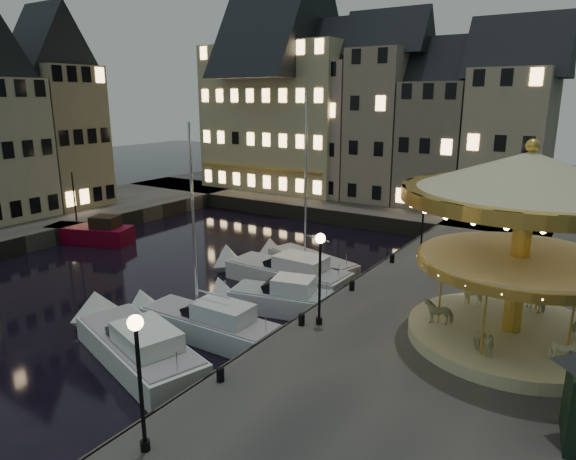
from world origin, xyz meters
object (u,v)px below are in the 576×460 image
Objects in this scene: bollard_c at (352,285)px; bollard_d at (392,258)px; bollard_b at (302,319)px; motorboat_c at (203,323)px; motorboat_d at (274,299)px; motorboat_b at (135,345)px; motorboat_e at (283,273)px; streetlamp_b at (320,266)px; carousel at (525,213)px; streetlamp_a at (139,364)px; motorboat_f at (306,263)px; bollard_a at (220,373)px; red_fishing_boat at (91,234)px; streetlamp_c at (424,210)px.

bollard_d is (0.00, 5.50, 0.00)m from bollard_c.
bollard_b and bollard_c have the same top height.
motorboat_d is (1.08, 4.40, -0.04)m from motorboat_c.
motorboat_b and motorboat_e have the same top height.
bollard_d is at bearing 93.43° from streetlamp_b.
motorboat_d is at bearing -116.36° from bollard_d.
streetlamp_a is at bearing -120.00° from carousel.
motorboat_f reaches higher than carousel.
motorboat_e reaches higher than bollard_d.
motorboat_c reaches higher than motorboat_b.
motorboat_f is (-5.56, 4.60, -1.07)m from bollard_c.
streetlamp_a is at bearing -81.47° from bollard_a.
bollard_b is 0.06× the size of carousel.
motorboat_c reaches higher than streetlamp_a.
bollard_b is at bearing -59.92° from motorboat_f.
streetlamp_a and streetlamp_b have the same top height.
bollard_c is (-0.60, 14.50, -2.41)m from streetlamp_a.
red_fishing_boat is (-23.66, 15.64, -3.33)m from streetlamp_a.
motorboat_c is 1.16× the size of carousel.
carousel reaches higher than motorboat_b.
streetlamp_a is at bearing -69.33° from motorboat_e.
red_fishing_boat is (-17.50, -0.69, 0.04)m from motorboat_e.
motorboat_c reaches higher than motorboat_e.
motorboat_f reaches higher than bollard_a.
streetlamp_b is 8.74m from motorboat_b.
streetlamp_c is 19.84m from motorboat_b.
motorboat_f is at bearing 110.22° from bollard_a.
streetlamp_c reaches higher than motorboat_d.
motorboat_b is at bearing -105.28° from motorboat_d.
bollard_d is 5.74m from motorboat_f.
streetlamp_c is 7.32× the size of bollard_d.
bollard_a is 16.13m from motorboat_f.
carousel is at bearing 19.93° from motorboat_c.
bollard_c is at bearing 97.59° from streetlamp_b.
motorboat_f is (-5.56, -0.90, -1.07)m from bollard_d.
streetlamp_b is at bearing 84.29° from bollard_a.
bollard_d is 0.06× the size of motorboat_b.
streetlamp_a is 0.59× the size of red_fishing_boat.
motorboat_b is at bearing -108.89° from streetlamp_c.
motorboat_d is at bearing -178.92° from carousel.
streetlamp_b is 6.52m from motorboat_c.
streetlamp_b is at bearing -90.00° from streetlamp_c.
motorboat_e is (-6.16, 6.33, -3.37)m from streetlamp_b.
streetlamp_c reaches higher than motorboat_e.
red_fishing_boat reaches higher than streetlamp_c.
motorboat_c is (-4.72, -11.75, -0.93)m from bollard_d.
streetlamp_b is 6.50m from bollard_a.
motorboat_f is (-6.16, -4.40, -3.49)m from streetlamp_c.
bollard_a is at bearing -42.00° from motorboat_c.
streetlamp_a is 7.32× the size of bollard_b.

